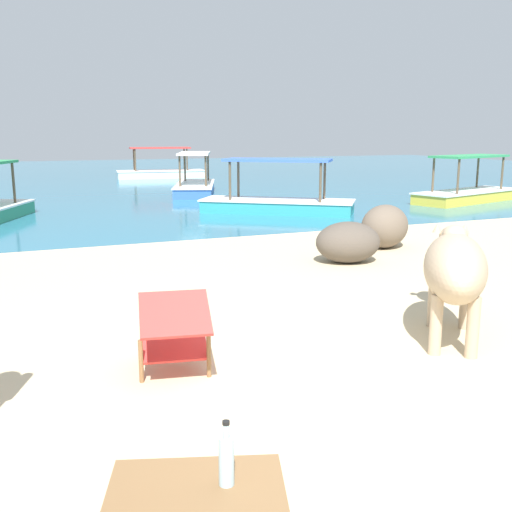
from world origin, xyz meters
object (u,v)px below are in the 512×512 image
Objects in this scene: low_bench_table at (197,497)px; boat_yellow at (467,192)px; bottle at (226,459)px; boat_blue at (195,185)px; deck_chair_near at (174,330)px; cow at (454,267)px; boat_white at (161,171)px; boat_teal at (277,201)px.

low_bench_table is 0.22× the size of boat_yellow.
bottle is (0.12, -0.05, 0.18)m from low_bench_table.
low_bench_table is 16.67m from boat_blue.
boat_yellow reaches higher than deck_chair_near.
cow reaches higher than deck_chair_near.
boat_yellow reaches higher than cow.
low_bench_table is 23.57m from boat_white.
cow reaches higher than bottle.
boat_teal is (-5.84, -0.07, 0.00)m from boat_yellow.
boat_teal is (4.83, 8.76, -0.13)m from deck_chair_near.
boat_teal is at bearing 82.32° from low_bench_table.
cow is 12.06m from boat_yellow.
boat_yellow is at bearing -4.98° from cow.
low_bench_table is at bearing 28.35° from boat_yellow.
boat_teal is (-0.01, -12.16, 0.00)m from boat_white.
boat_white reaches higher than deck_chair_near.
boat_white is 0.98× the size of boat_blue.
bottle is 0.08× the size of boat_yellow.
boat_white is (5.27, 22.98, -0.08)m from low_bench_table.
low_bench_table is 2.90× the size of bottle.
deck_chair_near is 13.85m from boat_yellow.
deck_chair_near is at bearing 81.58° from bottle.
boat_teal reaches higher than low_bench_table.
boat_blue reaches higher than bottle.
deck_chair_near is at bearing -177.53° from boat_blue.
cow is 14.15m from boat_blue.
boat_teal reaches higher than deck_chair_near.
boat_white is at bearing 31.03° from cow.
cow is 0.45× the size of boat_white.
boat_blue reaches higher than deck_chair_near.
low_bench_table is (-3.02, -1.95, -0.36)m from cow.
bottle is at bearing 161.68° from cow.
boat_teal is (0.54, -5.17, 0.00)m from boat_blue.
boat_yellow is (10.98, 10.94, -0.26)m from bottle.
bottle is at bearing -177.65° from deck_chair_near.
bottle is 0.08× the size of boat_teal.
deck_chair_near is (0.31, 2.10, -0.13)m from bottle.
boat_white is at bearing -80.35° from boat_yellow.
boat_yellow is at bearing -39.59° from deck_chair_near.
bottle is at bearing -79.65° from boat_teal.
boat_white is 1.03× the size of boat_teal.
boat_blue is at bearing 131.56° from boat_teal.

